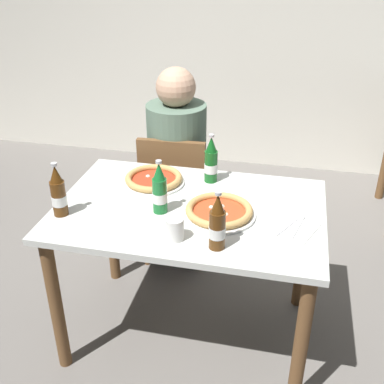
{
  "coord_description": "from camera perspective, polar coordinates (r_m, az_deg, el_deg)",
  "views": [
    {
      "loc": [
        0.41,
        -1.79,
        1.82
      ],
      "look_at": [
        0.0,
        0.05,
        0.8
      ],
      "focal_mm": 44.31,
      "sensor_mm": 36.0,
      "label": 1
    }
  ],
  "objects": [
    {
      "name": "ground_plane",
      "position": [
        2.59,
        -0.25,
        -16.28
      ],
      "size": [
        8.0,
        8.0,
        0.0
      ],
      "primitive_type": "plane",
      "color": "slate"
    },
    {
      "name": "beer_bottle_extra",
      "position": [
        2.1,
        -15.79,
        -0.16
      ],
      "size": [
        0.07,
        0.07,
        0.25
      ],
      "color": "#512D0F",
      "rests_on": "dining_table_main"
    },
    {
      "name": "paper_cup",
      "position": [
        1.89,
        -2.03,
        -4.48
      ],
      "size": [
        0.07,
        0.07,
        0.09
      ],
      "primitive_type": "cylinder",
      "color": "white",
      "rests_on": "dining_table_main"
    },
    {
      "name": "beer_bottle_left",
      "position": [
        2.31,
        2.3,
        3.64
      ],
      "size": [
        0.07,
        0.07,
        0.25
      ],
      "color": "#14591E",
      "rests_on": "dining_table_main"
    },
    {
      "name": "back_wall_tiled",
      "position": [
        4.05,
        7.13,
        20.84
      ],
      "size": [
        7.0,
        0.1,
        2.6
      ],
      "primitive_type": "cube",
      "color": "silver",
      "rests_on": "ground_plane"
    },
    {
      "name": "beer_bottle_center",
      "position": [
        1.81,
        3.07,
        -3.95
      ],
      "size": [
        0.07,
        0.07,
        0.25
      ],
      "color": "#512D0F",
      "rests_on": "dining_table_main"
    },
    {
      "name": "chair_behind_table",
      "position": [
        2.82,
        -1.95,
        0.08
      ],
      "size": [
        0.42,
        0.42,
        0.85
      ],
      "rotation": [
        0.0,
        0.0,
        3.19
      ],
      "color": "brown",
      "rests_on": "ground_plane"
    },
    {
      "name": "napkin_with_cutlery",
      "position": [
        2.02,
        12.02,
        -4.18
      ],
      "size": [
        0.24,
        0.24,
        0.01
      ],
      "color": "white",
      "rests_on": "dining_table_main"
    },
    {
      "name": "pizza_marinara_far",
      "position": [
        2.33,
        -4.63,
        1.53
      ],
      "size": [
        0.3,
        0.3,
        0.04
      ],
      "color": "white",
      "rests_on": "dining_table_main"
    },
    {
      "name": "diner_seated",
      "position": [
        2.82,
        -1.79,
        2.39
      ],
      "size": [
        0.34,
        0.34,
        1.21
      ],
      "color": "#2D3342",
      "rests_on": "ground_plane"
    },
    {
      "name": "pizza_margherita_near",
      "position": [
        2.06,
        3.28,
        -2.34
      ],
      "size": [
        0.32,
        0.32,
        0.04
      ],
      "color": "white",
      "rests_on": "dining_table_main"
    },
    {
      "name": "dining_table_main",
      "position": [
        2.19,
        -0.29,
        -4.39
      ],
      "size": [
        1.2,
        0.8,
        0.75
      ],
      "color": "silver",
      "rests_on": "ground_plane"
    },
    {
      "name": "beer_bottle_right",
      "position": [
        2.05,
        -3.92,
        0.17
      ],
      "size": [
        0.07,
        0.07,
        0.25
      ],
      "color": "#196B2D",
      "rests_on": "dining_table_main"
    }
  ]
}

